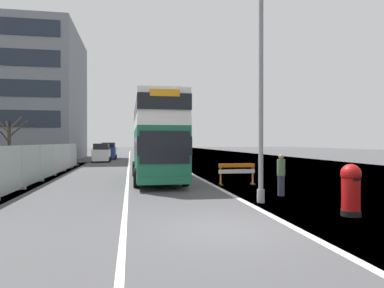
% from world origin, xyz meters
% --- Properties ---
extents(ground, '(140.00, 280.00, 0.10)m').
position_xyz_m(ground, '(0.53, 0.15, -0.05)').
color(ground, '#424244').
extents(double_decker_bus, '(2.82, 10.12, 4.85)m').
position_xyz_m(double_decker_bus, '(-0.93, 11.81, 2.58)').
color(double_decker_bus, '#196042').
rests_on(double_decker_bus, ground).
extents(lamppost_foreground, '(0.29, 0.70, 9.43)m').
position_xyz_m(lamppost_foreground, '(2.40, 3.54, 4.47)').
color(lamppost_foreground, gray).
rests_on(lamppost_foreground, ground).
extents(red_pillar_postbox, '(0.62, 0.62, 1.62)m').
position_xyz_m(red_pillar_postbox, '(4.29, 0.84, 0.89)').
color(red_pillar_postbox, black).
rests_on(red_pillar_postbox, ground).
extents(roadworks_barrier, '(1.99, 0.46, 1.15)m').
position_xyz_m(roadworks_barrier, '(3.12, 8.72, 0.75)').
color(roadworks_barrier, orange).
rests_on(roadworks_barrier, ground).
extents(construction_site_fence, '(0.44, 24.00, 2.19)m').
position_xyz_m(construction_site_fence, '(-7.67, 14.11, 1.05)').
color(construction_site_fence, '#A8AAAD').
rests_on(construction_site_fence, ground).
extents(car_oncoming_near, '(2.03, 3.86, 2.11)m').
position_xyz_m(car_oncoming_near, '(-5.75, 31.68, 1.00)').
color(car_oncoming_near, silver).
rests_on(car_oncoming_near, ground).
extents(car_receding_mid, '(2.04, 3.92, 2.21)m').
position_xyz_m(car_receding_mid, '(-5.35, 38.05, 1.05)').
color(car_receding_mid, navy).
rests_on(car_receding_mid, ground).
extents(bare_tree_far_verge_near, '(2.73, 2.19, 4.68)m').
position_xyz_m(bare_tree_far_verge_near, '(-13.20, 24.55, 2.34)').
color(bare_tree_far_verge_near, '#4C3D2D').
rests_on(bare_tree_far_verge_near, ground).
extents(pedestrian_at_kerb, '(0.34, 0.34, 1.78)m').
position_xyz_m(pedestrian_at_kerb, '(3.87, 4.93, 0.90)').
color(pedestrian_at_kerb, '#2D3342').
rests_on(pedestrian_at_kerb, ground).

